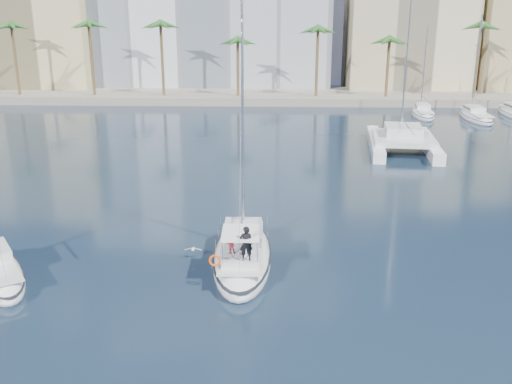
{
  "coord_description": "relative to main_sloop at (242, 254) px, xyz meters",
  "views": [
    {
      "loc": [
        0.26,
        -30.75,
        13.89
      ],
      "look_at": [
        -0.96,
        1.5,
        3.51
      ],
      "focal_mm": 40.0,
      "sensor_mm": 36.0,
      "label": 1
    }
  ],
  "objects": [
    {
      "name": "palm_right",
      "position": [
        35.65,
        57.84,
        9.78
      ],
      "size": [
        3.6,
        3.6,
        12.3
      ],
      "color": "brown",
      "rests_on": "ground"
    },
    {
      "name": "ground",
      "position": [
        1.65,
        0.84,
        -0.5
      ],
      "size": [
        160.0,
        160.0,
        0.0
      ],
      "primitive_type": "plane",
      "color": "black",
      "rests_on": "ground"
    },
    {
      "name": "quay",
      "position": [
        1.65,
        61.84,
        0.1
      ],
      "size": [
        120.0,
        14.0,
        1.2
      ],
      "primitive_type": "cube",
      "color": "gray",
      "rests_on": "ground"
    },
    {
      "name": "palm_left",
      "position": [
        -32.35,
        57.84,
        9.78
      ],
      "size": [
        3.6,
        3.6,
        12.3
      ],
      "color": "brown",
      "rests_on": "ground"
    },
    {
      "name": "moored_yacht_a",
      "position": [
        21.65,
        47.84,
        -0.5
      ],
      "size": [
        3.37,
        9.52,
        11.9
      ],
      "primitive_type": null,
      "rotation": [
        0.0,
        0.0,
        -0.07
      ],
      "color": "white",
      "rests_on": "ground"
    },
    {
      "name": "main_sloop",
      "position": [
        0.0,
        0.0,
        0.0
      ],
      "size": [
        3.58,
        10.49,
        15.45
      ],
      "rotation": [
        0.0,
        0.0,
        0.03
      ],
      "color": "white",
      "rests_on": "ground"
    },
    {
      "name": "moored_yacht_b",
      "position": [
        28.15,
        45.84,
        -0.5
      ],
      "size": [
        3.32,
        10.83,
        13.72
      ],
      "primitive_type": null,
      "rotation": [
        0.0,
        0.0,
        -0.02
      ],
      "color": "white",
      "rests_on": "ground"
    },
    {
      "name": "building_modern",
      "position": [
        -10.35,
        73.84,
        13.5
      ],
      "size": [
        42.0,
        16.0,
        28.0
      ],
      "primitive_type": "cube",
      "color": "silver",
      "rests_on": "ground"
    },
    {
      "name": "building_beige",
      "position": [
        23.65,
        70.84,
        9.5
      ],
      "size": [
        20.0,
        14.0,
        20.0
      ],
      "primitive_type": "cube",
      "color": "beige",
      "rests_on": "ground"
    },
    {
      "name": "building_tan_left",
      "position": [
        -40.35,
        69.84,
        10.5
      ],
      "size": [
        22.0,
        14.0,
        22.0
      ],
      "primitive_type": "cube",
      "color": "tan",
      "rests_on": "ground"
    },
    {
      "name": "catamaran",
      "position": [
        14.88,
        28.25,
        0.67
      ],
      "size": [
        7.94,
        13.84,
        19.15
      ],
      "rotation": [
        0.0,
        0.0,
        -0.1
      ],
      "color": "white",
      "rests_on": "ground"
    },
    {
      "name": "seagull",
      "position": [
        -2.89,
        0.39,
        0.1
      ],
      "size": [
        1.01,
        0.43,
        0.19
      ],
      "color": "silver",
      "rests_on": "ground"
    },
    {
      "name": "palm_centre",
      "position": [
        1.65,
        57.84,
        9.78
      ],
      "size": [
        3.6,
        3.6,
        12.3
      ],
      "color": "brown",
      "rests_on": "ground"
    }
  ]
}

